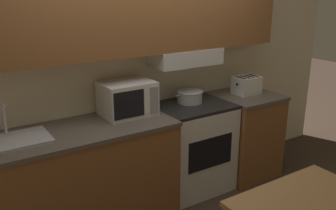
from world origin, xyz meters
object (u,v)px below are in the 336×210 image
object	(u,v)px
toaster	(247,85)
sink_basin	(10,141)
stove_range	(192,147)
microwave	(127,98)
cooking_pot	(190,96)

from	to	relation	value
toaster	sink_basin	distance (m)	2.45
stove_range	microwave	bearing A→B (deg)	172.80
microwave	sink_basin	distance (m)	1.06
microwave	toaster	distance (m)	1.41
cooking_pot	microwave	distance (m)	0.70
microwave	toaster	bearing A→B (deg)	-3.40
stove_range	cooking_pot	world-z (taller)	cooking_pot
stove_range	sink_basin	world-z (taller)	sink_basin
stove_range	sink_basin	distance (m)	1.79
cooking_pot	toaster	xyz separation A→B (m)	(0.71, -0.07, 0.03)
cooking_pot	sink_basin	xyz separation A→B (m)	(-1.74, -0.10, -0.05)
sink_basin	toaster	bearing A→B (deg)	0.63
stove_range	toaster	distance (m)	0.92
stove_range	toaster	world-z (taller)	toaster
cooking_pot	stove_range	bearing A→B (deg)	-101.80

